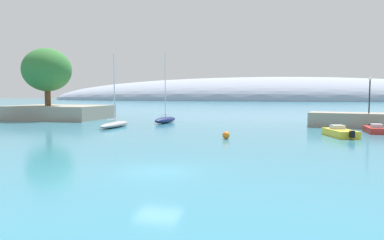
{
  "coord_description": "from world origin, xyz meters",
  "views": [
    {
      "loc": [
        6.28,
        -18.18,
        4.29
      ],
      "look_at": [
        -2.91,
        20.39,
        1.36
      ],
      "focal_mm": 32.76,
      "sensor_mm": 36.0,
      "label": 1
    }
  ],
  "objects": [
    {
      "name": "shore_outcrop",
      "position": [
        -30.21,
        35.52,
        1.16
      ],
      "size": [
        15.68,
        11.72,
        2.32
      ],
      "primitive_type": "cube",
      "color": "gray",
      "rests_on": "ground"
    },
    {
      "name": "water",
      "position": [
        0.0,
        0.0,
        0.0
      ],
      "size": [
        600.0,
        600.0,
        0.0
      ],
      "primitive_type": "plane",
      "color": "teal",
      "rests_on": "ground"
    },
    {
      "name": "motorboat_red_alongside_breakwater",
      "position": [
        17.13,
        24.23,
        0.36
      ],
      "size": [
        1.88,
        4.66,
        1.04
      ],
      "rotation": [
        0.0,
        0.0,
        4.69
      ],
      "color": "red",
      "rests_on": "water"
    },
    {
      "name": "mooring_buoy_orange",
      "position": [
        1.72,
        15.06,
        0.36
      ],
      "size": [
        0.72,
        0.72,
        0.72
      ],
      "primitive_type": "sphere",
      "color": "orange",
      "rests_on": "water"
    },
    {
      "name": "sailboat_grey_near_shore",
      "position": [
        -13.96,
        23.51,
        0.45
      ],
      "size": [
        1.74,
        7.5,
        9.47
      ],
      "rotation": [
        0.0,
        0.0,
        1.57
      ],
      "color": "gray",
      "rests_on": "water"
    },
    {
      "name": "tree_clump_shore",
      "position": [
        -31.11,
        33.69,
        8.34
      ],
      "size": [
        7.99,
        7.99,
        9.64
      ],
      "color": "brown",
      "rests_on": "shore_outcrop"
    },
    {
      "name": "motorboat_yellow_foreground",
      "position": [
        12.71,
        19.56,
        0.4
      ],
      "size": [
        3.08,
        5.15,
        1.12
      ],
      "rotation": [
        0.0,
        0.0,
        1.83
      ],
      "color": "yellow",
      "rests_on": "water"
    },
    {
      "name": "distant_ridge",
      "position": [
        -4.68,
        234.59,
        0.0
      ],
      "size": [
        321.76,
        84.97,
        32.51
      ],
      "primitive_type": "ellipsoid",
      "color": "#8E99AD",
      "rests_on": "ground"
    },
    {
      "name": "harbor_lamp_post",
      "position": [
        17.83,
        30.05,
        4.66
      ],
      "size": [
        0.36,
        0.36,
        4.52
      ],
      "color": "black",
      "rests_on": "breakwater_rocks"
    },
    {
      "name": "sailboat_navy_mid_mooring",
      "position": [
        -9.64,
        31.5,
        0.55
      ],
      "size": [
        2.41,
        6.43,
        10.51
      ],
      "rotation": [
        0.0,
        0.0,
        1.44
      ],
      "color": "navy",
      "rests_on": "water"
    }
  ]
}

